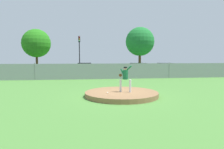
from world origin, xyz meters
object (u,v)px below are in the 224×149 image
Objects in this scene: parked_car_charcoal at (166,69)px; parked_car_white at (84,70)px; traffic_light_near at (79,48)px; baseball at (107,93)px; parked_car_slate at (138,69)px; pitcher_youth at (125,76)px; parked_car_navy at (17,70)px; traffic_cone_orange at (100,75)px.

parked_car_charcoal is 1.11× the size of parked_car_white.
traffic_light_near is (-11.86, 4.78, 3.00)m from parked_car_charcoal.
parked_car_slate reaches higher than baseball.
traffic_light_near is at bearing 99.64° from pitcher_youth.
traffic_light_near reaches higher than parked_car_navy.
parked_car_navy is 0.81× the size of traffic_light_near.
parked_car_charcoal is at bearing 58.86° from pitcher_youth.
pitcher_youth is 0.29× the size of traffic_light_near.
traffic_light_near is at bearing 153.12° from parked_car_slate.
parked_car_navy is at bearing 123.07° from baseball.
pitcher_youth is at bearing -80.25° from parked_car_white.
pitcher_youth is 14.71m from parked_car_white.
parked_car_charcoal is 1.07× the size of parked_car_slate.
parked_car_slate is 6.44m from traffic_cone_orange.
parked_car_white is 3.42m from traffic_cone_orange.
traffic_light_near is (7.75, 4.32, 3.05)m from parked_car_navy.
baseball is 0.01× the size of traffic_light_near.
parked_car_slate is at bearing 68.35° from baseball.
baseball is 17.61m from parked_car_charcoal.
parked_car_navy is at bearing 163.61° from traffic_cone_orange.
baseball is at bearing -123.67° from parked_car_charcoal.
parked_car_slate is at bearing -26.88° from traffic_light_near.
traffic_light_near reaches higher than traffic_cone_orange.
parked_car_navy is (-10.98, 14.74, -0.48)m from pitcher_youth.
parked_car_navy is (-8.49, 0.25, -0.07)m from parked_car_white.
baseball is 0.13× the size of traffic_cone_orange.
pitcher_youth is at bearing -86.99° from traffic_cone_orange.
pitcher_youth reaches higher than traffic_cone_orange.
parked_car_charcoal is 11.11m from parked_car_white.
parked_car_white is (-1.35, 14.87, 0.51)m from baseball.
parked_car_white reaches higher than parked_car_navy.
parked_car_white is 5.50m from traffic_light_near.
pitcher_youth is 0.36× the size of parked_car_navy.
parked_car_charcoal is at bearing -1.15° from parked_car_white.
traffic_light_near is (-2.10, 19.43, 3.49)m from baseball.
baseball is 12.08m from traffic_cone_orange.
baseball is at bearing -161.47° from pitcher_youth.
baseball is at bearing -92.49° from traffic_cone_orange.
parked_car_white is at bearing -176.76° from parked_car_slate.
parked_car_white is (-2.49, 14.49, -0.41)m from pitcher_youth.
parked_car_charcoal is at bearing -21.97° from traffic_light_near.
pitcher_youth is at bearing 18.53° from baseball.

